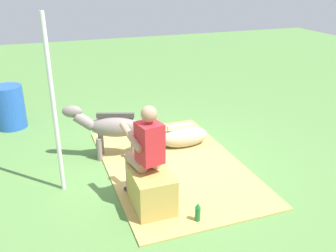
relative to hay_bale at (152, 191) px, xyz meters
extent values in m
plane|color=#568442|center=(1.06, -0.48, -0.26)|extent=(24.00, 24.00, 0.00)
cube|color=tan|center=(0.97, -0.67, -0.25)|extent=(3.30, 2.07, 0.02)
cube|color=tan|center=(0.00, 0.00, 0.00)|extent=(0.66, 0.49, 0.52)
cylinder|color=tan|center=(0.23, 0.14, 0.33)|extent=(0.42, 0.22, 0.14)
cylinder|color=tan|center=(0.42, 0.18, 0.00)|extent=(0.11, 0.11, 0.52)
cube|color=black|center=(0.42, 0.18, -0.23)|extent=(0.24, 0.14, 0.06)
cylinder|color=tan|center=(0.27, -0.06, 0.33)|extent=(0.42, 0.22, 0.14)
cylinder|color=tan|center=(0.46, -0.02, 0.00)|extent=(0.11, 0.11, 0.52)
cube|color=black|center=(0.46, -0.02, -0.23)|extent=(0.24, 0.14, 0.06)
cube|color=red|center=(0.05, 0.00, 0.66)|extent=(0.35, 0.33, 0.52)
cylinder|color=tan|center=(0.19, 0.19, 0.71)|extent=(0.51, 0.19, 0.26)
cylinder|color=tan|center=(0.26, -0.12, 0.71)|extent=(0.51, 0.19, 0.26)
sphere|color=tan|center=(0.05, 0.00, 1.04)|extent=(0.20, 0.20, 0.20)
ellipsoid|color=slate|center=(1.56, 0.10, 0.29)|extent=(0.58, 0.90, 0.34)
cylinder|color=slate|center=(1.56, 0.40, -0.07)|extent=(0.09, 0.09, 0.38)
cylinder|color=slate|center=(1.75, 0.33, -0.07)|extent=(0.09, 0.09, 0.38)
cylinder|color=slate|center=(1.38, -0.13, -0.07)|extent=(0.09, 0.09, 0.38)
cylinder|color=slate|center=(1.57, -0.20, -0.07)|extent=(0.09, 0.09, 0.38)
cylinder|color=slate|center=(1.73, 0.57, 0.39)|extent=(0.29, 0.40, 0.33)
ellipsoid|color=slate|center=(1.79, 0.74, 0.55)|extent=(0.26, 0.36, 0.20)
cube|color=#433D3A|center=(1.56, 0.10, 0.48)|extent=(0.26, 0.59, 0.08)
cylinder|color=#433D3A|center=(1.41, -0.34, 0.24)|extent=(0.07, 0.07, 0.30)
ellipsoid|color=tan|center=(1.57, -1.09, -0.08)|extent=(0.42, 0.89, 0.36)
cube|color=tan|center=(1.59, -0.55, -0.21)|extent=(0.25, 0.29, 0.10)
cylinder|color=tan|center=(1.59, -0.53, -0.02)|extent=(0.19, 0.29, 0.30)
ellipsoid|color=tan|center=(1.59, -0.35, 0.06)|extent=(0.17, 0.30, 0.20)
cube|color=beige|center=(1.58, -1.01, 0.12)|extent=(0.09, 0.44, 0.08)
cylinder|color=#197233|center=(-0.47, -0.44, -0.15)|extent=(0.07, 0.07, 0.21)
cone|color=#197233|center=(-0.47, -0.44, -0.01)|extent=(0.06, 0.06, 0.06)
cylinder|color=blue|center=(3.54, 1.77, 0.16)|extent=(0.58, 0.58, 0.84)
cylinder|color=silver|center=(0.87, 1.04, 0.96)|extent=(0.06, 0.06, 2.44)
camera|label=1|loc=(-3.90, 1.20, 2.62)|focal=39.75mm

